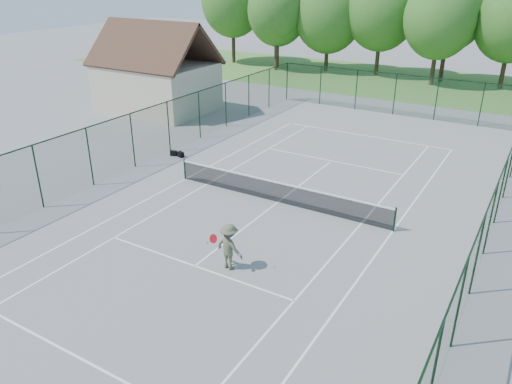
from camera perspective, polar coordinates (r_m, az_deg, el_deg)
ground at (r=23.44m, az=2.51°, el=-1.17°), size 140.00×140.00×0.00m
grass_far at (r=50.69m, az=19.34°, el=11.49°), size 80.00×16.00×0.01m
court_lines at (r=23.44m, az=2.51°, el=-1.17°), size 11.05×23.85×0.01m
tennis_net at (r=23.20m, az=2.54°, el=0.11°), size 11.08×0.08×1.10m
fence_enclosure at (r=22.81m, az=2.58°, el=2.37°), size 18.05×36.05×3.02m
utility_building at (r=39.31m, az=-11.41°, el=13.63°), size 8.60×6.27×6.63m
tree_line_far at (r=49.85m, az=20.32°, el=18.18°), size 39.40×6.40×9.70m
sports_bag_a at (r=29.64m, az=-9.40°, el=4.40°), size 0.42×0.33×0.30m
sports_bag_b at (r=29.37m, az=-8.60°, el=4.27°), size 0.46×0.37×0.31m
tennis_player at (r=18.08m, az=-3.08°, el=-6.25°), size 1.75×0.89×1.78m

